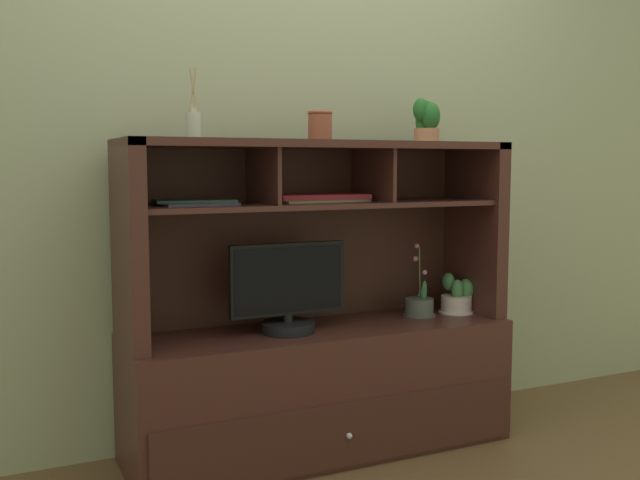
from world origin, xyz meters
TOP-DOWN VIEW (x-y plane):
  - floor_plane at (0.00, 0.00)m, footprint 6.00×6.00m
  - back_wall at (0.00, 0.28)m, footprint 6.00×0.02m
  - media_console at (0.00, 0.01)m, footprint 1.59×0.52m
  - tv_monitor at (-0.16, -0.04)m, footprint 0.48×0.21m
  - potted_orchid at (0.49, 0.01)m, footprint 0.14×0.14m
  - potted_fern at (0.68, -0.00)m, footprint 0.16×0.16m
  - magazine_stack_left at (-0.51, 0.02)m, footprint 0.32×0.25m
  - magazine_stack_centre at (0.02, 0.06)m, footprint 0.40×0.26m
  - diffuser_bottle at (-0.52, -0.00)m, footprint 0.06×0.06m
  - potted_succulent at (0.52, 0.01)m, footprint 0.13×0.12m
  - ceramic_vase at (0.00, 0.00)m, footprint 0.10×0.10m

SIDE VIEW (x-z plane):
  - floor_plane at x=0.00m, z-range -0.02..0.00m
  - media_console at x=0.00m, z-range -0.24..1.03m
  - potted_orchid at x=0.49m, z-range 0.40..0.72m
  - potted_fern at x=0.68m, z-range 0.49..0.67m
  - tv_monitor at x=-0.16m, z-range 0.50..0.85m
  - magazine_stack_left at x=-0.51m, z-range 1.03..1.05m
  - magazine_stack_centre at x=0.02m, z-range 1.03..1.06m
  - diffuser_bottle at x=-0.52m, z-range 1.20..1.46m
  - ceramic_vase at x=0.00m, z-range 1.27..1.39m
  - potted_succulent at x=0.52m, z-range 1.27..1.46m
  - back_wall at x=0.00m, z-range 0.00..2.80m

